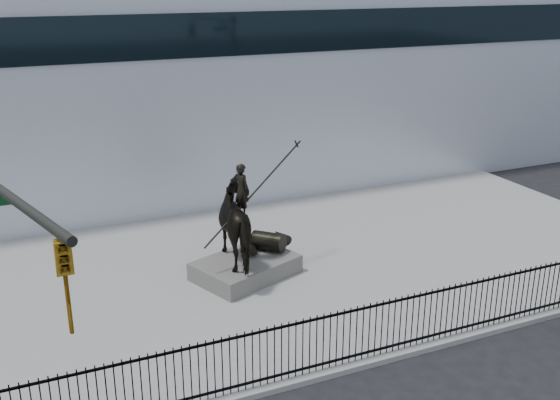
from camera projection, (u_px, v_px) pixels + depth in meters
name	position (u px, v px, depth m)	size (l,w,h in m)	color
plaza	(233.00, 277.00, 20.61)	(30.00, 12.00, 0.15)	gray
building	(134.00, 79.00, 30.38)	(44.00, 14.00, 9.00)	white
picket_fence	(317.00, 343.00, 15.38)	(22.10, 0.10, 1.50)	black
statue_plinth	(246.00, 268.00, 20.45)	(3.01, 2.07, 0.57)	#55534D
equestrian_statue	(246.00, 223.00, 20.01)	(3.64, 2.95, 3.27)	black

